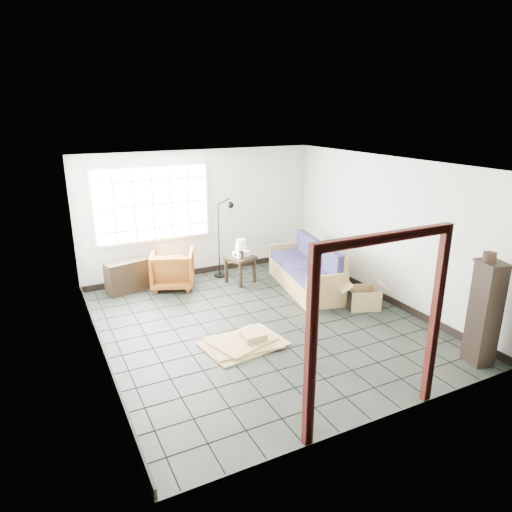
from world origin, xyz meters
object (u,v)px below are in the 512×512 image
futon_sofa (308,272)px  armchair (173,267)px  side_table (240,261)px  tall_shelf (485,313)px

futon_sofa → armchair: (-2.35, 1.24, 0.07)m
futon_sofa → armchair: futon_sofa is taller
futon_sofa → armchair: bearing=162.6°
armchair → side_table: 1.34m
armchair → tall_shelf: tall_shelf is taller
armchair → side_table: bearing=-174.3°
armchair → side_table: armchair is taller
futon_sofa → side_table: bearing=151.5°
tall_shelf → futon_sofa: bearing=114.8°
armchair → tall_shelf: 5.51m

